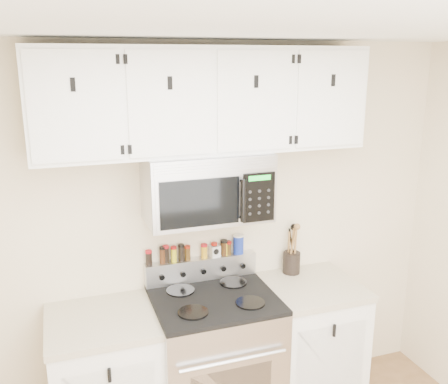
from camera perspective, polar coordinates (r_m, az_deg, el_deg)
name	(u,v)px	position (r m, az deg, el deg)	size (l,w,h in m)	color
back_wall	(199,235)	(3.34, -2.84, -4.95)	(3.50, 0.01, 2.50)	beige
ceiling	(369,20)	(1.54, 16.23, 18.34)	(3.50, 3.50, 0.01)	white
range	(215,362)	(3.41, -1.07, -18.85)	(0.76, 0.65, 1.10)	#B7B7BA
base_cabinet_right	(308,344)	(3.68, 9.54, -16.78)	(0.64, 0.62, 0.92)	white
microwave	(207,187)	(3.05, -1.91, 0.60)	(0.76, 0.44, 0.42)	#9E9EA3
upper_cabinets	(205,100)	(2.98, -2.15, 10.44)	(2.00, 0.35, 0.62)	white
utensil_crock	(291,261)	(3.58, 7.72, -7.81)	(0.12, 0.12, 0.35)	black
kitchen_timer	(215,251)	(3.37, -1.06, -6.75)	(0.06, 0.05, 0.08)	silver
salt_canister	(238,244)	(3.41, 1.66, -5.96)	(0.07, 0.07, 0.13)	#162D98
spice_jar_0	(149,258)	(3.27, -8.59, -7.43)	(0.04, 0.04, 0.10)	black
spice_jar_1	(163,255)	(3.28, -7.03, -7.14)	(0.04, 0.04, 0.11)	#432310
spice_jar_2	(166,254)	(3.28, -6.62, -7.06)	(0.04, 0.04, 0.12)	black
spice_jar_3	(174,254)	(3.29, -5.75, -7.06)	(0.04, 0.04, 0.11)	gold
spice_jar_4	(181,252)	(3.30, -4.89, -6.90)	(0.04, 0.04, 0.11)	black
spice_jar_5	(188,253)	(3.32, -4.18, -6.93)	(0.04, 0.04, 0.10)	#452F10
spice_jar_6	(204,251)	(3.35, -2.28, -6.73)	(0.04, 0.04, 0.10)	gold
spice_jar_7	(214,249)	(3.37, -1.11, -6.57)	(0.04, 0.04, 0.10)	black
spice_jar_8	(224,247)	(3.38, -0.02, -6.36)	(0.05, 0.05, 0.11)	#38220D
spice_jar_9	(225,248)	(3.39, 0.15, -6.39)	(0.04, 0.04, 0.10)	yellow
spice_jar_10	(228,248)	(3.40, 0.50, -6.39)	(0.04, 0.04, 0.09)	#3E2A0E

